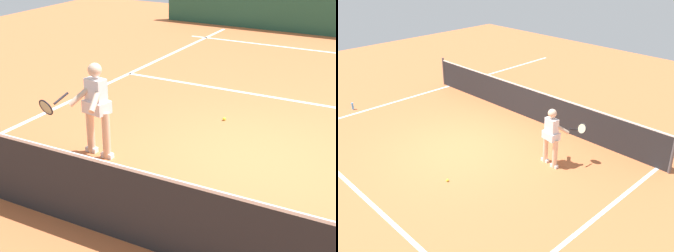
{
  "view_description": "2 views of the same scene",
  "coord_description": "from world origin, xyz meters",
  "views": [
    {
      "loc": [
        -2.25,
        7.14,
        3.62
      ],
      "look_at": [
        1.03,
        1.16,
        0.76
      ],
      "focal_mm": 53.74,
      "sensor_mm": 36.0,
      "label": 1
    },
    {
      "loc": [
        7.59,
        -5.63,
        5.18
      ],
      "look_at": [
        1.05,
        0.83,
        0.78
      ],
      "focal_mm": 40.95,
      "sensor_mm": 36.0,
      "label": 2
    }
  ],
  "objects": [
    {
      "name": "sideline_right_marking",
      "position": [
        4.37,
        0.0,
        0.0
      ],
      "size": [
        0.1,
        17.94,
        0.01
      ],
      "primitive_type": "cube",
      "color": "white",
      "rests_on": "ground"
    },
    {
      "name": "tennis_player",
      "position": [
        2.32,
        1.19,
        0.85
      ],
      "size": [
        0.88,
        0.91,
        1.55
      ],
      "color": "beige",
      "rests_on": "ground"
    },
    {
      "name": "tennis_ball_near",
      "position": [
        1.09,
        -1.2,
        0.03
      ],
      "size": [
        0.07,
        0.07,
        0.07
      ],
      "primitive_type": "sphere",
      "color": "#D1E533",
      "rests_on": "ground"
    },
    {
      "name": "service_line_marking",
      "position": [
        0.0,
        -2.93,
        0.0
      ],
      "size": [
        8.74,
        0.1,
        0.01
      ],
      "primitive_type": "cube",
      "color": "white",
      "rests_on": "ground"
    },
    {
      "name": "water_bottle",
      "position": [
        -4.77,
        -0.85,
        0.12
      ],
      "size": [
        0.07,
        0.07,
        0.24
      ],
      "primitive_type": "cylinder",
      "color": "#4C9EE5",
      "rests_on": "ground"
    },
    {
      "name": "sideline_left_marking",
      "position": [
        -4.37,
        0.0,
        0.0
      ],
      "size": [
        0.1,
        17.94,
        0.01
      ],
      "primitive_type": "cube",
      "color": "white",
      "rests_on": "ground"
    },
    {
      "name": "ground_plane",
      "position": [
        0.0,
        0.0,
        0.0
      ],
      "size": [
        25.93,
        25.93,
        0.0
      ],
      "primitive_type": "plane",
      "color": "#C66638"
    },
    {
      "name": "court_net",
      "position": [
        0.0,
        2.96,
        0.52
      ],
      "size": [
        9.42,
        0.08,
        1.1
      ],
      "color": "#4C4C51",
      "rests_on": "ground"
    }
  ]
}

